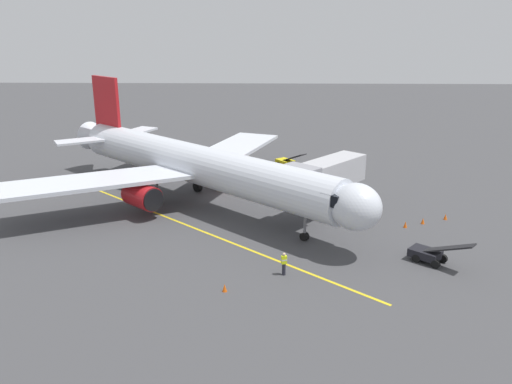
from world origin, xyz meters
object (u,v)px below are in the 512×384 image
(ground_crew_marshaller, at_px, (284,263))
(safety_cone_wing_port, at_px, (423,221))
(safety_cone_nose_left, at_px, (225,288))
(safety_cone_nose_right, at_px, (405,225))
(belt_loader_near_nose, at_px, (287,162))
(belt_loader_portside, at_px, (429,253))
(jet_bridge, at_px, (320,178))
(safety_cone_wing_starboard, at_px, (445,217))
(airplane, at_px, (194,164))

(ground_crew_marshaller, distance_m, safety_cone_wing_port, 16.36)
(safety_cone_nose_left, bearing_deg, safety_cone_wing_port, -142.70)
(safety_cone_nose_left, xyz_separation_m, safety_cone_nose_right, (-14.98, -11.86, 0.00))
(belt_loader_near_nose, xyz_separation_m, belt_loader_portside, (-9.83, 26.95, 0.00))
(jet_bridge, relative_size, belt_loader_portside, 2.31)
(belt_loader_near_nose, xyz_separation_m, safety_cone_wing_starboard, (-14.01, 17.92, -0.44))
(safety_cone_nose_left, xyz_separation_m, safety_cone_wing_starboard, (-19.15, -13.91, 0.00))
(belt_loader_portside, height_order, safety_cone_nose_left, belt_loader_portside)
(airplane, height_order, belt_loader_near_nose, airplane)
(jet_bridge, xyz_separation_m, safety_cone_wing_starboard, (-11.56, 0.52, -3.49))
(safety_cone_wing_port, bearing_deg, belt_loader_portside, 77.11)
(belt_loader_near_nose, height_order, safety_cone_wing_starboard, belt_loader_near_nose)
(belt_loader_near_nose, relative_size, safety_cone_nose_right, 7.89)
(airplane, distance_m, safety_cone_wing_port, 22.10)
(airplane, distance_m, ground_crew_marshaller, 17.82)
(airplane, height_order, safety_cone_nose_right, airplane)
(ground_crew_marshaller, xyz_separation_m, belt_loader_portside, (-10.94, -2.36, -0.17))
(safety_cone_wing_port, height_order, safety_cone_wing_starboard, same)
(jet_bridge, xyz_separation_m, belt_loader_portside, (-7.37, 9.54, -3.05))
(airplane, bearing_deg, safety_cone_nose_right, 162.66)
(safety_cone_nose_right, distance_m, safety_cone_wing_starboard, 4.65)
(belt_loader_near_nose, bearing_deg, ground_crew_marshaller, 87.82)
(ground_crew_marshaller, distance_m, safety_cone_nose_left, 4.79)
(airplane, relative_size, safety_cone_wing_starboard, 60.98)
(ground_crew_marshaller, bearing_deg, airplane, -61.28)
(ground_crew_marshaller, relative_size, safety_cone_wing_port, 3.11)
(jet_bridge, xyz_separation_m, ground_crew_marshaller, (3.57, 11.90, -2.88))
(airplane, relative_size, jet_bridge, 3.41)
(belt_loader_portside, xyz_separation_m, safety_cone_nose_right, (-0.02, -6.97, -0.44))
(belt_loader_portside, relative_size, safety_cone_nose_left, 7.73)
(airplane, height_order, safety_cone_wing_starboard, airplane)
(belt_loader_near_nose, relative_size, safety_cone_wing_port, 7.89)
(safety_cone_nose_left, height_order, safety_cone_wing_port, same)
(jet_bridge, xyz_separation_m, safety_cone_wing_port, (-9.18, 1.66, -3.49))
(safety_cone_wing_port, bearing_deg, safety_cone_nose_right, 27.11)
(safety_cone_nose_right, xyz_separation_m, safety_cone_wing_starboard, (-4.17, -2.06, 0.00))
(safety_cone_nose_left, bearing_deg, belt_loader_portside, -161.90)
(airplane, bearing_deg, safety_cone_wing_port, 166.36)
(jet_bridge, height_order, safety_cone_wing_starboard, jet_bridge)
(belt_loader_near_nose, bearing_deg, belt_loader_portside, 110.03)
(airplane, height_order, ground_crew_marshaller, airplane)
(jet_bridge, distance_m, ground_crew_marshaller, 12.75)
(safety_cone_wing_starboard, bearing_deg, belt_loader_portside, 65.12)
(safety_cone_nose_left, relative_size, safety_cone_nose_right, 1.00)
(jet_bridge, xyz_separation_m, safety_cone_nose_left, (7.59, 14.43, -3.49))
(jet_bridge, relative_size, safety_cone_wing_port, 17.89)
(belt_loader_near_nose, bearing_deg, safety_cone_nose_right, 116.23)
(belt_loader_portside, bearing_deg, safety_cone_nose_right, -90.14)
(safety_cone_wing_port, bearing_deg, airplane, -13.64)
(safety_cone_nose_left, relative_size, safety_cone_wing_port, 1.00)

